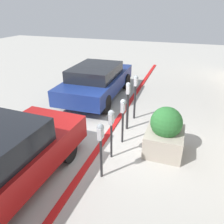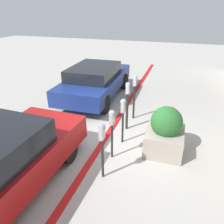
# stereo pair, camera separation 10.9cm
# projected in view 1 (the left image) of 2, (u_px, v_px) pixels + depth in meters

# --- Properties ---
(ground_plane) EXTENTS (40.00, 40.00, 0.00)m
(ground_plane) POSITION_uv_depth(u_px,v_px,m) (108.00, 139.00, 6.60)
(ground_plane) COLOR #ADAAA3
(curb_strip) EXTENTS (19.00, 0.16, 0.04)m
(curb_strip) POSITION_uv_depth(u_px,v_px,m) (106.00, 138.00, 6.61)
(curb_strip) COLOR red
(curb_strip) RESTS_ON ground_plane
(parking_meter_nearest) EXTENTS (0.19, 0.16, 1.41)m
(parking_meter_nearest) POSITION_uv_depth(u_px,v_px,m) (101.00, 139.00, 4.69)
(parking_meter_nearest) COLOR #232326
(parking_meter_nearest) RESTS_ON ground_plane
(parking_meter_second) EXTENTS (0.19, 0.17, 1.38)m
(parking_meter_second) POSITION_uv_depth(u_px,v_px,m) (111.00, 122.00, 5.36)
(parking_meter_second) COLOR #232326
(parking_meter_second) RESTS_ON ground_plane
(parking_meter_middle) EXTENTS (0.20, 0.17, 1.37)m
(parking_meter_middle) POSITION_uv_depth(u_px,v_px,m) (123.00, 111.00, 6.00)
(parking_meter_middle) COLOR #232326
(parking_meter_middle) RESTS_ON ground_plane
(parking_meter_fourth) EXTENTS (0.17, 0.15, 1.58)m
(parking_meter_fourth) POSITION_uv_depth(u_px,v_px,m) (128.00, 100.00, 6.69)
(parking_meter_fourth) COLOR #232326
(parking_meter_fourth) RESTS_ON ground_plane
(parking_meter_farthest) EXTENTS (0.19, 0.16, 1.58)m
(parking_meter_farthest) POSITION_uv_depth(u_px,v_px,m) (135.00, 89.00, 7.32)
(parking_meter_farthest) COLOR #232326
(parking_meter_farthest) RESTS_ON ground_plane
(planter_box) EXTENTS (1.12, 0.99, 1.31)m
(planter_box) POSITION_uv_depth(u_px,v_px,m) (165.00, 133.00, 5.79)
(planter_box) COLOR #A39989
(planter_box) RESTS_ON ground_plane
(parked_car_middle) EXTENTS (4.59, 2.03, 1.42)m
(parked_car_middle) POSITION_uv_depth(u_px,v_px,m) (97.00, 80.00, 9.26)
(parked_car_middle) COLOR navy
(parked_car_middle) RESTS_ON ground_plane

